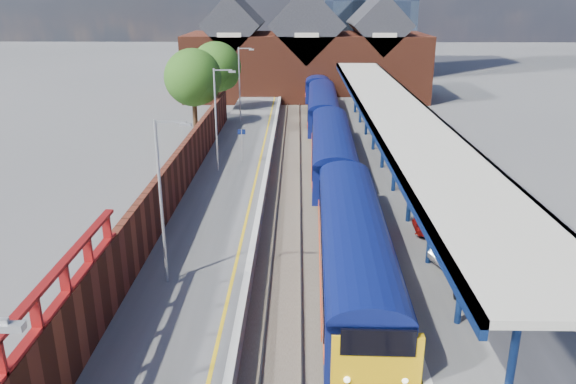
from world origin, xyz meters
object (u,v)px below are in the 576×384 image
lamp_post_c (218,114)px  parked_car_blue (418,147)px  parked_car_silver (482,250)px  parked_car_red (459,221)px  parked_car_dark (512,292)px  platform_sign (242,140)px  lamp_post_b (164,193)px  train (326,124)px  lamp_post_d (241,80)px

lamp_post_c → parked_car_blue: bearing=17.5°
parked_car_silver → parked_car_red: bearing=-17.1°
parked_car_silver → parked_car_dark: size_ratio=1.06×
parked_car_dark → lamp_post_c: bearing=53.5°
platform_sign → parked_car_dark: (12.38, -19.77, -1.06)m
lamp_post_b → parked_car_red: size_ratio=1.57×
train → parked_car_silver: size_ratio=14.37×
train → lamp_post_c: lamp_post_c is taller
parked_car_dark → parked_car_red: bearing=17.6°
lamp_post_b → train: bearing=73.3°
lamp_post_b → platform_sign: bearing=85.7°
lamp_post_d → platform_sign: (1.36, -14.00, -2.30)m
lamp_post_b → platform_sign: size_ratio=2.80×
platform_sign → parked_car_blue: 13.57m
parked_car_blue → lamp_post_d: bearing=49.5°
lamp_post_b → parked_car_blue: (14.63, 20.62, -3.42)m
parked_car_red → train: bearing=16.6°
parked_car_red → parked_car_dark: 6.87m
parked_car_red → parked_car_silver: 3.31m
parked_car_silver → parked_car_blue: size_ratio=1.11×
lamp_post_b → lamp_post_d: 32.00m
parked_car_silver → parked_car_blue: (0.95, 18.84, -0.18)m
parked_car_silver → parked_car_blue: parked_car_silver is taller
lamp_post_b → parked_car_dark: size_ratio=1.61×
train → lamp_post_b: lamp_post_b is taller
parked_car_blue → parked_car_dark: bearing=175.1°
parked_car_silver → parked_car_blue: 18.87m
parked_car_silver → parked_car_dark: parked_car_silver is taller
parked_car_red → platform_sign: bearing=44.9°
train → platform_sign: 10.49m
lamp_post_b → parked_car_blue: size_ratio=1.69×
train → lamp_post_b: (-7.86, -26.22, 2.87)m
lamp_post_b → lamp_post_c: 16.00m
parked_car_dark → parked_car_blue: bearing=13.5°
platform_sign → parked_car_silver: size_ratio=0.54×
lamp_post_c → lamp_post_d: 16.00m
lamp_post_b → parked_car_red: lamp_post_b is taller
train → parked_car_blue: size_ratio=15.94×
parked_car_red → parked_car_dark: parked_car_red is taller
lamp_post_d → parked_car_blue: size_ratio=1.69×
train → lamp_post_d: lamp_post_d is taller
lamp_post_c → parked_car_silver: bearing=-46.1°
lamp_post_c → parked_car_blue: (14.63, 4.62, -3.42)m
parked_car_blue → lamp_post_b: bearing=142.0°
lamp_post_d → parked_car_blue: bearing=-37.9°
lamp_post_b → parked_car_silver: lamp_post_b is taller
parked_car_red → lamp_post_c: bearing=52.7°
train → parked_car_dark: bearing=-78.1°
parked_car_red → parked_car_blue: size_ratio=1.08×
parked_car_silver → lamp_post_b: bearing=77.7°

